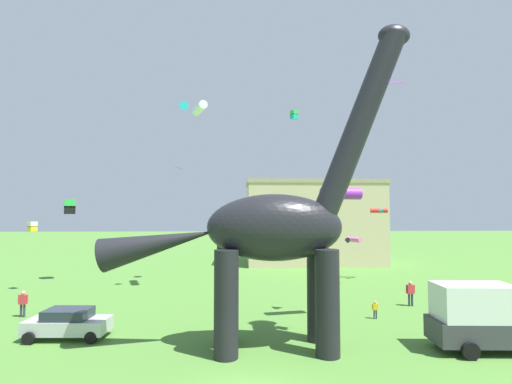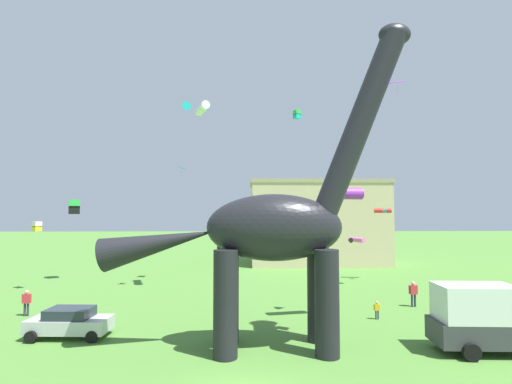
{
  "view_description": "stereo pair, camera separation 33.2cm",
  "coord_description": "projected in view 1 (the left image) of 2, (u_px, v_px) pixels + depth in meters",
  "views": [
    {
      "loc": [
        -0.47,
        -13.9,
        6.69
      ],
      "look_at": [
        0.38,
        6.01,
        7.73
      ],
      "focal_mm": 26.92,
      "sensor_mm": 36.0,
      "label": 1
    },
    {
      "loc": [
        -0.14,
        -13.91,
        6.69
      ],
      "look_at": [
        0.38,
        6.01,
        7.73
      ],
      "focal_mm": 26.92,
      "sensor_mm": 36.0,
      "label": 2
    }
  ],
  "objects": [
    {
      "name": "dinosaur_sculpture",
      "position": [
        273.0,
        227.0,
        19.06
      ],
      "size": [
        15.67,
        3.32,
        16.38
      ],
      "rotation": [
        0.0,
        0.0,
        0.49
      ],
      "color": "black",
      "rests_on": "ground_plane"
    },
    {
      "name": "parked_sedan_left",
      "position": [
        68.0,
        323.0,
        20.34
      ],
      "size": [
        4.28,
        2.03,
        1.55
      ],
      "rotation": [
        0.0,
        0.0,
        -0.05
      ],
      "color": "#B7B7BC",
      "rests_on": "ground_plane"
    },
    {
      "name": "parked_box_truck",
      "position": [
        488.0,
        316.0,
        18.52
      ],
      "size": [
        5.71,
        2.42,
        3.2
      ],
      "rotation": [
        0.0,
        0.0,
        -0.06
      ],
      "color": "#38383D",
      "rests_on": "ground_plane"
    },
    {
      "name": "person_near_flyer",
      "position": [
        375.0,
        308.0,
        24.05
      ],
      "size": [
        0.42,
        0.18,
        1.12
      ],
      "rotation": [
        0.0,
        0.0,
        3.39
      ],
      "color": "#2D3347",
      "rests_on": "ground_plane"
    },
    {
      "name": "person_vendor_side",
      "position": [
        23.0,
        301.0,
        24.47
      ],
      "size": [
        0.62,
        0.27,
        1.66
      ],
      "rotation": [
        0.0,
        0.0,
        5.33
      ],
      "color": "#2D3347",
      "rests_on": "ground_plane"
    },
    {
      "name": "person_watching_child",
      "position": [
        228.0,
        297.0,
        25.94
      ],
      "size": [
        0.59,
        0.26,
        1.58
      ],
      "rotation": [
        0.0,
        0.0,
        6.21
      ],
      "color": "black",
      "rests_on": "ground_plane"
    },
    {
      "name": "person_strolling_adult",
      "position": [
        410.0,
        291.0,
        27.33
      ],
      "size": [
        0.66,
        0.29,
        1.77
      ],
      "rotation": [
        0.0,
        0.0,
        3.01
      ],
      "color": "#2D3347",
      "rests_on": "ground_plane"
    },
    {
      "name": "kite_drifting",
      "position": [
        379.0,
        211.0,
        37.87
      ],
      "size": [
        1.69,
        1.54,
        0.48
      ],
      "color": "red"
    },
    {
      "name": "kite_high_left",
      "position": [
        352.0,
        240.0,
        35.74
      ],
      "size": [
        1.75,
        1.73,
        0.5
      ],
      "color": "pink"
    },
    {
      "name": "kite_high_right",
      "position": [
        397.0,
        83.0,
        19.4
      ],
      "size": [
        0.93,
        0.84,
        0.98
      ],
      "color": "purple"
    },
    {
      "name": "kite_near_low",
      "position": [
        32.0,
        227.0,
        32.59
      ],
      "size": [
        0.8,
        0.8,
        0.82
      ],
      "color": "white"
    },
    {
      "name": "kite_far_left",
      "position": [
        196.0,
        108.0,
        32.96
      ],
      "size": [
        2.59,
        2.69,
        0.76
      ],
      "color": "white"
    },
    {
      "name": "kite_near_high",
      "position": [
        70.0,
        207.0,
        37.48
      ],
      "size": [
        1.32,
        1.32,
        1.41
      ],
      "color": "green"
    },
    {
      "name": "kite_apex",
      "position": [
        294.0,
        115.0,
        36.48
      ],
      "size": [
        0.77,
        0.77,
        0.8
      ],
      "color": "green"
    },
    {
      "name": "kite_mid_center",
      "position": [
        339.0,
        194.0,
        24.13
      ],
      "size": [
        2.68,
        2.42,
        0.76
      ],
      "color": "purple"
    },
    {
      "name": "kite_trailing",
      "position": [
        179.0,
        168.0,
        37.4
      ],
      "size": [
        0.67,
        0.91,
        1.14
      ],
      "color": "#287AE5"
    },
    {
      "name": "background_building_block",
      "position": [
        313.0,
        222.0,
        50.72
      ],
      "size": [
        17.49,
        9.45,
        10.74
      ],
      "color": "#CCB78E",
      "rests_on": "ground_plane"
    }
  ]
}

